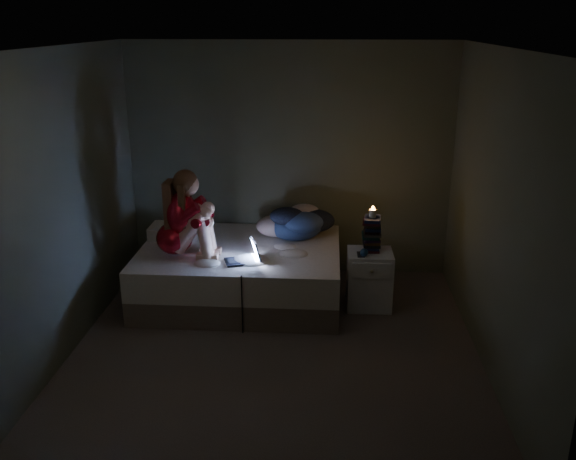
# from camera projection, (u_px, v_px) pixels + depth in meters

# --- Properties ---
(floor) EXTENTS (3.60, 3.80, 0.02)m
(floor) POSITION_uv_depth(u_px,v_px,m) (275.00, 352.00, 5.44)
(floor) COLOR #443C39
(floor) RESTS_ON ground
(ceiling) EXTENTS (3.60, 3.80, 0.02)m
(ceiling) POSITION_uv_depth(u_px,v_px,m) (272.00, 46.00, 4.58)
(ceiling) COLOR silver
(ceiling) RESTS_ON ground
(wall_back) EXTENTS (3.60, 0.02, 2.60)m
(wall_back) POSITION_uv_depth(u_px,v_px,m) (289.00, 161.00, 6.81)
(wall_back) COLOR #4B543D
(wall_back) RESTS_ON ground
(wall_front) EXTENTS (3.60, 0.02, 2.60)m
(wall_front) POSITION_uv_depth(u_px,v_px,m) (241.00, 321.00, 3.21)
(wall_front) COLOR #4B543D
(wall_front) RESTS_ON ground
(wall_left) EXTENTS (0.02, 3.80, 2.60)m
(wall_left) POSITION_uv_depth(u_px,v_px,m) (60.00, 208.00, 5.13)
(wall_left) COLOR #4B543D
(wall_left) RESTS_ON ground
(wall_right) EXTENTS (0.02, 3.80, 2.60)m
(wall_right) POSITION_uv_depth(u_px,v_px,m) (498.00, 217.00, 4.89)
(wall_right) COLOR #4B543D
(wall_right) RESTS_ON ground
(bed) EXTENTS (2.05, 1.54, 0.56)m
(bed) POSITION_uv_depth(u_px,v_px,m) (241.00, 272.00, 6.41)
(bed) COLOR #B7B1A5
(bed) RESTS_ON ground
(pillow) EXTENTS (0.47, 0.34, 0.14)m
(pillow) POSITION_uv_depth(u_px,v_px,m) (173.00, 231.00, 6.59)
(pillow) COLOR silver
(pillow) RESTS_ON bed
(woman) EXTENTS (0.55, 0.37, 0.89)m
(woman) POSITION_uv_depth(u_px,v_px,m) (173.00, 213.00, 5.95)
(woman) COLOR #9B000E
(woman) RESTS_ON bed
(laptop) EXTENTS (0.39, 0.33, 0.23)m
(laptop) POSITION_uv_depth(u_px,v_px,m) (242.00, 251.00, 5.90)
(laptop) COLOR black
(laptop) RESTS_ON bed
(clothes_pile) EXTENTS (0.73, 0.66, 0.36)m
(clothes_pile) POSITION_uv_depth(u_px,v_px,m) (295.00, 221.00, 6.56)
(clothes_pile) COLOR navy
(clothes_pile) RESTS_ON bed
(nightstand) EXTENTS (0.45, 0.40, 0.59)m
(nightstand) POSITION_uv_depth(u_px,v_px,m) (369.00, 279.00, 6.20)
(nightstand) COLOR silver
(nightstand) RESTS_ON ground
(book_stack) EXTENTS (0.19, 0.25, 0.35)m
(book_stack) POSITION_uv_depth(u_px,v_px,m) (372.00, 234.00, 6.11)
(book_stack) COLOR black
(book_stack) RESTS_ON nightstand
(candle) EXTENTS (0.07, 0.07, 0.08)m
(candle) POSITION_uv_depth(u_px,v_px,m) (373.00, 213.00, 6.04)
(candle) COLOR beige
(candle) RESTS_ON book_stack
(phone) EXTENTS (0.07, 0.14, 0.01)m
(phone) POSITION_uv_depth(u_px,v_px,m) (361.00, 254.00, 6.03)
(phone) COLOR black
(phone) RESTS_ON nightstand
(blue_orb) EXTENTS (0.08, 0.08, 0.08)m
(blue_orb) POSITION_uv_depth(u_px,v_px,m) (364.00, 252.00, 5.99)
(blue_orb) COLOR navy
(blue_orb) RESTS_ON nightstand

